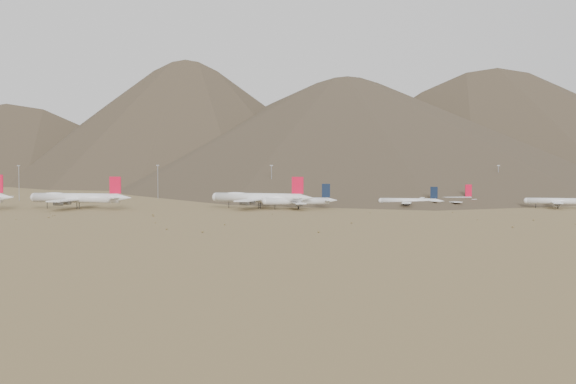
{
  "coord_description": "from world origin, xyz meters",
  "views": [
    {
      "loc": [
        37.22,
        -406.2,
        29.01
      ],
      "look_at": [
        38.95,
        30.0,
        9.88
      ],
      "focal_mm": 45.0,
      "sensor_mm": 36.0,
      "label": 1
    }
  ],
  "objects_px": {
    "narrowbody_b": "(410,201)",
    "control_tower": "(275,193)",
    "narrowbody_a": "(299,201)",
    "widebody_east": "(258,198)",
    "widebody_centre": "(77,198)"
  },
  "relations": [
    {
      "from": "widebody_east",
      "to": "widebody_centre",
      "type": "bearing_deg",
      "value": -160.62
    },
    {
      "from": "narrowbody_a",
      "to": "control_tower",
      "type": "distance_m",
      "value": 101.09
    },
    {
      "from": "widebody_centre",
      "to": "narrowbody_a",
      "type": "relative_size",
      "value": 1.42
    },
    {
      "from": "narrowbody_b",
      "to": "control_tower",
      "type": "distance_m",
      "value": 121.82
    },
    {
      "from": "widebody_centre",
      "to": "narrowbody_a",
      "type": "distance_m",
      "value": 132.88
    },
    {
      "from": "narrowbody_b",
      "to": "control_tower",
      "type": "height_order",
      "value": "narrowbody_b"
    },
    {
      "from": "narrowbody_a",
      "to": "control_tower",
      "type": "relative_size",
      "value": 3.78
    },
    {
      "from": "narrowbody_a",
      "to": "narrowbody_b",
      "type": "distance_m",
      "value": 68.74
    },
    {
      "from": "widebody_centre",
      "to": "narrowbody_b",
      "type": "bearing_deg",
      "value": 13.94
    },
    {
      "from": "narrowbody_a",
      "to": "narrowbody_b",
      "type": "height_order",
      "value": "narrowbody_a"
    },
    {
      "from": "widebody_east",
      "to": "control_tower",
      "type": "relative_size",
      "value": 5.23
    },
    {
      "from": "narrowbody_a",
      "to": "control_tower",
      "type": "xyz_separation_m",
      "value": [
        -15.46,
        99.9,
        0.42
      ]
    },
    {
      "from": "narrowbody_a",
      "to": "narrowbody_b",
      "type": "bearing_deg",
      "value": -0.74
    },
    {
      "from": "widebody_east",
      "to": "narrowbody_b",
      "type": "bearing_deg",
      "value": 21.95
    },
    {
      "from": "widebody_east",
      "to": "narrowbody_a",
      "type": "height_order",
      "value": "widebody_east"
    }
  ]
}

